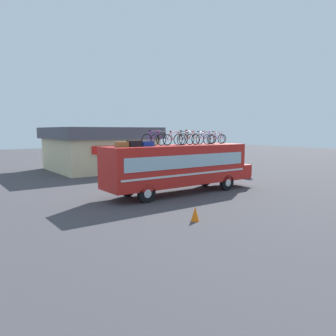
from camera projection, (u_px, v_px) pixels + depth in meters
The scene contains 16 objects.
ground_plane at pixel (178, 193), 20.87m from camera, with size 120.00×120.00×0.00m, color #423F44.
bus at pixel (180, 165), 20.77m from camera, with size 11.00×2.55×3.13m.
luggage_bag_1 at pixel (122, 144), 18.14m from camera, with size 0.67×0.48×0.30m, color olive.
luggage_bag_2 at pixel (134, 144), 18.55m from camera, with size 0.75×0.52×0.36m, color black.
luggage_bag_3 at pixel (147, 144), 18.94m from camera, with size 0.74×0.36×0.30m, color #193899.
rooftop_bicycle_1 at pixel (154, 139), 19.53m from camera, with size 1.78×0.44×0.97m.
rooftop_bicycle_2 at pixel (161, 139), 20.13m from camera, with size 1.69×0.44×0.92m.
rooftop_bicycle_3 at pixel (174, 139), 20.24m from camera, with size 1.79×0.44×0.91m.
rooftop_bicycle_4 at pixel (184, 139), 20.46m from camera, with size 1.67×0.44×0.94m.
rooftop_bicycle_5 at pixel (190, 138), 21.14m from camera, with size 1.80×0.44×0.98m.
rooftop_bicycle_6 at pixel (201, 139), 21.32m from camera, with size 1.68×0.44×0.90m.
rooftop_bicycle_7 at pixel (206, 139), 21.88m from camera, with size 1.77×0.44×0.91m.
rooftop_bicycle_8 at pixel (216, 139), 22.16m from camera, with size 1.69×0.44×0.88m.
rooftop_bicycle_9 at pixel (218, 138), 23.05m from camera, with size 1.67×0.44×0.86m.
roadside_building at pixel (100, 148), 33.44m from camera, with size 9.93×9.70×4.36m.
traffic_cone at pixel (195, 214), 14.46m from camera, with size 0.38×0.38×0.66m, color orange.
Camera 1 is at (-12.61, -16.23, 4.06)m, focal length 34.43 mm.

